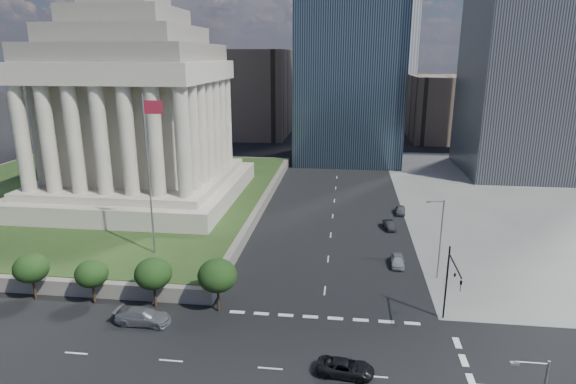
% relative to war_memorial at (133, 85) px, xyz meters
% --- Properties ---
extents(ground, '(500.00, 500.00, 0.00)m').
position_rel_war_memorial_xyz_m(ground, '(34.00, 52.00, -21.40)').
color(ground, black).
rests_on(ground, ground).
extents(plaza_terrace, '(66.00, 70.00, 1.80)m').
position_rel_war_memorial_xyz_m(plaza_terrace, '(-11.00, 2.00, -20.50)').
color(plaza_terrace, '#615A53').
rests_on(plaza_terrace, ground).
extents(plaza_lawn, '(64.00, 68.00, 0.10)m').
position_rel_war_memorial_xyz_m(plaza_lawn, '(-11.00, 2.00, -19.55)').
color(plaza_lawn, '#263C18').
rests_on(plaza_lawn, plaza_terrace).
extents(war_memorial, '(34.00, 34.00, 39.00)m').
position_rel_war_memorial_xyz_m(war_memorial, '(0.00, 0.00, 0.00)').
color(war_memorial, '#A19887').
rests_on(war_memorial, plaza_lawn).
extents(flagpole, '(2.52, 0.24, 20.00)m').
position_rel_war_memorial_xyz_m(flagpole, '(12.17, -24.00, -8.29)').
color(flagpole, slate).
rests_on(flagpole, plaza_lawn).
extents(tree_row, '(53.00, 4.00, 6.00)m').
position_rel_war_memorial_xyz_m(tree_row, '(-1.50, -34.00, -18.40)').
color(tree_row, black).
rests_on(tree_row, ground).
extents(midrise_glass, '(26.00, 26.00, 60.00)m').
position_rel_war_memorial_xyz_m(midrise_glass, '(36.00, 47.00, 8.60)').
color(midrise_glass, black).
rests_on(midrise_glass, ground).
extents(building_filler_ne, '(20.00, 30.00, 20.00)m').
position_rel_war_memorial_xyz_m(building_filler_ne, '(66.00, 82.00, -11.40)').
color(building_filler_ne, brown).
rests_on(building_filler_ne, ground).
extents(building_filler_nw, '(24.00, 30.00, 28.00)m').
position_rel_war_memorial_xyz_m(building_filler_nw, '(4.00, 82.00, -7.40)').
color(building_filler_nw, brown).
rests_on(building_filler_nw, ground).
extents(traffic_signal_ne, '(0.30, 5.74, 8.00)m').
position_rel_war_memorial_xyz_m(traffic_signal_ne, '(46.50, -34.30, -16.15)').
color(traffic_signal_ne, black).
rests_on(traffic_signal_ne, ground).
extents(street_lamp_north, '(2.13, 0.22, 10.00)m').
position_rel_war_memorial_xyz_m(street_lamp_north, '(47.33, -23.00, -15.74)').
color(street_lamp_north, slate).
rests_on(street_lamp_north, ground).
extents(pickup_truck, '(2.68, 5.06, 1.36)m').
position_rel_war_memorial_xyz_m(pickup_truck, '(36.50, -43.03, -20.72)').
color(pickup_truck, black).
rests_on(pickup_truck, ground).
extents(suv_grey, '(2.35, 5.66, 1.64)m').
position_rel_war_memorial_xyz_m(suv_grey, '(16.06, -37.40, -20.58)').
color(suv_grey, slate).
rests_on(suv_grey, ground).
extents(parked_sedan_near, '(1.86, 4.21, 1.41)m').
position_rel_war_memorial_xyz_m(parked_sedan_near, '(43.00, -19.97, -20.70)').
color(parked_sedan_near, '#9B9EA4').
rests_on(parked_sedan_near, ground).
extents(parked_sedan_mid, '(4.03, 1.94, 1.27)m').
position_rel_war_memorial_xyz_m(parked_sedan_mid, '(43.00, -6.17, -20.76)').
color(parked_sedan_mid, black).
rests_on(parked_sedan_mid, ground).
extents(parked_sedan_far, '(1.97, 4.14, 1.37)m').
position_rel_war_memorial_xyz_m(parked_sedan_far, '(45.50, 1.67, -20.72)').
color(parked_sedan_far, '#5A5D62').
rests_on(parked_sedan_far, ground).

